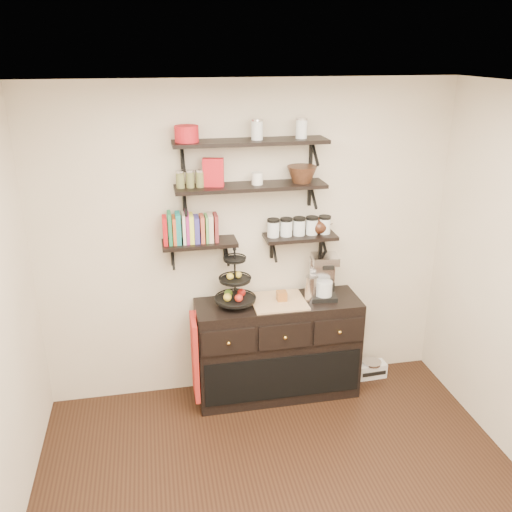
# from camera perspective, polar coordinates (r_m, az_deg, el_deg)

# --- Properties ---
(ceiling) EXTENTS (3.50, 3.50, 0.02)m
(ceiling) POSITION_cam_1_polar(r_m,az_deg,el_deg) (2.62, 6.22, 16.35)
(ceiling) COLOR white
(ceiling) RESTS_ON back_wall
(back_wall) EXTENTS (3.50, 0.02, 2.70)m
(back_wall) POSITION_cam_1_polar(r_m,az_deg,el_deg) (4.59, -0.84, 1.22)
(back_wall) COLOR silver
(back_wall) RESTS_ON ground
(shelf_top) EXTENTS (1.20, 0.27, 0.23)m
(shelf_top) POSITION_cam_1_polar(r_m,az_deg,el_deg) (4.24, -0.58, 11.89)
(shelf_top) COLOR black
(shelf_top) RESTS_ON back_wall
(shelf_mid) EXTENTS (1.20, 0.27, 0.23)m
(shelf_mid) POSITION_cam_1_polar(r_m,az_deg,el_deg) (4.31, -0.56, 7.29)
(shelf_mid) COLOR black
(shelf_mid) RESTS_ON back_wall
(shelf_low_left) EXTENTS (0.60, 0.25, 0.23)m
(shelf_low_left) POSITION_cam_1_polar(r_m,az_deg,el_deg) (4.40, -5.95, 1.29)
(shelf_low_left) COLOR black
(shelf_low_left) RESTS_ON back_wall
(shelf_low_right) EXTENTS (0.60, 0.25, 0.23)m
(shelf_low_right) POSITION_cam_1_polar(r_m,az_deg,el_deg) (4.54, 4.65, 1.99)
(shelf_low_right) COLOR black
(shelf_low_right) RESTS_ON back_wall
(cookbooks) EXTENTS (0.43, 0.15, 0.26)m
(cookbooks) POSITION_cam_1_polar(r_m,az_deg,el_deg) (4.35, -6.71, 2.94)
(cookbooks) COLOR #AF1115
(cookbooks) RESTS_ON shelf_low_left
(glass_canisters) EXTENTS (0.54, 0.10, 0.13)m
(glass_canisters) POSITION_cam_1_polar(r_m,az_deg,el_deg) (4.51, 4.56, 3.02)
(glass_canisters) COLOR silver
(glass_canisters) RESTS_ON shelf_low_right
(sideboard) EXTENTS (1.40, 0.50, 0.92)m
(sideboard) POSITION_cam_1_polar(r_m,az_deg,el_deg) (4.81, 2.29, -9.67)
(sideboard) COLOR black
(sideboard) RESTS_ON floor
(fruit_stand) EXTENTS (0.34, 0.34, 0.49)m
(fruit_stand) POSITION_cam_1_polar(r_m,az_deg,el_deg) (4.46, -2.18, -3.28)
(fruit_stand) COLOR black
(fruit_stand) RESTS_ON sideboard
(candle) EXTENTS (0.08, 0.08, 0.08)m
(candle) POSITION_cam_1_polar(r_m,az_deg,el_deg) (4.58, 2.72, -4.21)
(candle) COLOR #935422
(candle) RESTS_ON sideboard
(coffee_maker) EXTENTS (0.24, 0.23, 0.39)m
(coffee_maker) POSITION_cam_1_polar(r_m,az_deg,el_deg) (4.64, 7.07, -2.19)
(coffee_maker) COLOR black
(coffee_maker) RESTS_ON sideboard
(thermal_carafe) EXTENTS (0.11, 0.11, 0.22)m
(thermal_carafe) POSITION_cam_1_polar(r_m,az_deg,el_deg) (4.60, 5.87, -3.43)
(thermal_carafe) COLOR silver
(thermal_carafe) RESTS_ON sideboard
(apron) EXTENTS (0.04, 0.31, 0.71)m
(apron) POSITION_cam_1_polar(r_m,az_deg,el_deg) (4.60, -6.45, -10.53)
(apron) COLOR #9F2811
(apron) RESTS_ON sideboard
(radio) EXTENTS (0.27, 0.19, 0.16)m
(radio) POSITION_cam_1_polar(r_m,az_deg,el_deg) (5.32, 12.05, -11.56)
(radio) COLOR silver
(radio) RESTS_ON floor
(recipe_box) EXTENTS (0.17, 0.09, 0.22)m
(recipe_box) POSITION_cam_1_polar(r_m,az_deg,el_deg) (4.23, -4.52, 8.76)
(recipe_box) COLOR #B5141E
(recipe_box) RESTS_ON shelf_mid
(walnut_bowl) EXTENTS (0.24, 0.24, 0.13)m
(walnut_bowl) POSITION_cam_1_polar(r_m,az_deg,el_deg) (4.38, 4.85, 8.57)
(walnut_bowl) COLOR black
(walnut_bowl) RESTS_ON shelf_mid
(ramekins) EXTENTS (0.09, 0.09, 0.10)m
(ramekins) POSITION_cam_1_polar(r_m,az_deg,el_deg) (4.30, 0.13, 8.17)
(ramekins) COLOR white
(ramekins) RESTS_ON shelf_mid
(teapot) EXTENTS (0.19, 0.15, 0.14)m
(teapot) POSITION_cam_1_polar(r_m,az_deg,el_deg) (4.56, 6.64, 3.20)
(teapot) COLOR #371B10
(teapot) RESTS_ON shelf_low_right
(red_pot) EXTENTS (0.18, 0.18, 0.12)m
(red_pot) POSITION_cam_1_polar(r_m,az_deg,el_deg) (4.16, -7.32, 12.65)
(red_pot) COLOR #B5141E
(red_pot) RESTS_ON shelf_top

